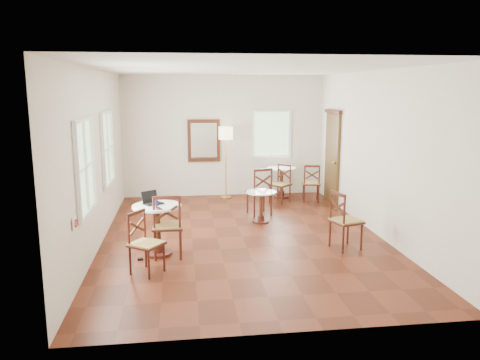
% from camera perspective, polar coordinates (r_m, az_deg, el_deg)
% --- Properties ---
extents(ground, '(7.00, 7.00, 0.00)m').
position_cam_1_polar(ground, '(8.68, 0.25, -6.87)').
color(ground, '#541E0E').
rests_on(ground, ground).
extents(room_shell, '(5.02, 7.02, 3.01)m').
position_cam_1_polar(room_shell, '(8.56, -0.38, 5.81)').
color(room_shell, silver).
rests_on(room_shell, ground).
extents(cafe_table_near, '(0.78, 0.78, 0.83)m').
position_cam_1_polar(cafe_table_near, '(7.74, -9.99, -5.29)').
color(cafe_table_near, '#471A11').
rests_on(cafe_table_near, ground).
extents(cafe_table_mid, '(0.60, 0.60, 0.64)m').
position_cam_1_polar(cafe_table_mid, '(9.50, 2.55, -2.83)').
color(cafe_table_mid, '#471A11').
rests_on(cafe_table_mid, ground).
extents(cafe_table_back, '(0.71, 0.71, 0.75)m').
position_cam_1_polar(cafe_table_back, '(11.71, 5.05, 0.13)').
color(cafe_table_back, '#471A11').
rests_on(cafe_table_back, ground).
extents(chair_near_a, '(0.49, 0.49, 1.04)m').
position_cam_1_polar(chair_near_a, '(7.61, -8.77, -5.49)').
color(chair_near_a, '#471A11').
rests_on(chair_near_a, ground).
extents(chair_near_b, '(0.59, 0.59, 0.92)m').
position_cam_1_polar(chair_near_b, '(7.03, -11.41, -7.50)').
color(chair_near_b, '#471A11').
rests_on(chair_near_b, ground).
extents(chair_mid_a, '(0.57, 0.57, 1.03)m').
position_cam_1_polar(chair_mid_a, '(10.04, 2.43, -1.38)').
color(chair_mid_a, '#471A11').
rests_on(chair_mid_a, ground).
extents(chair_mid_b, '(0.57, 0.57, 0.99)m').
position_cam_1_polar(chair_mid_b, '(8.10, 12.60, -4.81)').
color(chair_mid_b, '#471A11').
rests_on(chair_mid_b, ground).
extents(chair_back_a, '(0.49, 0.49, 0.90)m').
position_cam_1_polar(chair_back_a, '(11.37, 8.63, -0.36)').
color(chair_back_a, '#471A11').
rests_on(chair_back_a, ground).
extents(chair_back_b, '(0.59, 0.59, 0.91)m').
position_cam_1_polar(chair_back_b, '(11.16, 4.94, -0.46)').
color(chair_back_b, '#471A11').
rests_on(chair_back_b, ground).
extents(floor_lamp, '(0.34, 0.34, 1.76)m').
position_cam_1_polar(floor_lamp, '(11.45, -1.74, 5.12)').
color(floor_lamp, '#BF8C3F').
rests_on(floor_lamp, ground).
extents(laptop, '(0.37, 0.36, 0.20)m').
position_cam_1_polar(laptop, '(7.76, -10.66, -2.48)').
color(laptop, black).
rests_on(laptop, cafe_table_near).
extents(mouse, '(0.09, 0.06, 0.03)m').
position_cam_1_polar(mouse, '(7.72, -9.44, -2.77)').
color(mouse, black).
rests_on(mouse, cafe_table_near).
extents(navy_mug, '(0.10, 0.07, 0.08)m').
position_cam_1_polar(navy_mug, '(7.63, -10.09, -2.77)').
color(navy_mug, '#101035').
rests_on(navy_mug, cafe_table_near).
extents(water_glass, '(0.07, 0.07, 0.11)m').
position_cam_1_polar(water_glass, '(7.72, -10.18, -2.50)').
color(water_glass, white).
rests_on(water_glass, cafe_table_near).
extents(power_adapter, '(0.09, 0.05, 0.04)m').
position_cam_1_polar(power_adapter, '(7.70, -11.98, -9.35)').
color(power_adapter, black).
rests_on(power_adapter, ground).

